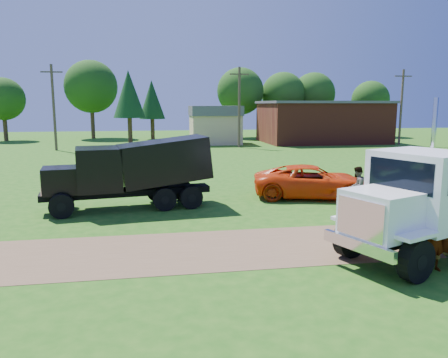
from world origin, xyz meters
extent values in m
plane|color=#1E5813|center=(0.00, 0.00, 0.00)|extent=(140.00, 140.00, 0.00)
cube|color=brown|center=(0.00, 0.00, 0.01)|extent=(120.00, 4.20, 0.01)
cube|color=black|center=(5.50, -1.38, 0.88)|extent=(8.06, 4.01, 0.33)
cylinder|color=black|center=(2.96, -3.65, 0.61)|extent=(1.27, 0.80, 1.21)
cylinder|color=black|center=(2.96, -3.65, 0.61)|extent=(0.54, 0.53, 0.42)
cylinder|color=black|center=(2.10, -1.46, 0.61)|extent=(1.27, 0.80, 1.21)
cylinder|color=black|center=(2.10, -1.46, 0.61)|extent=(0.54, 0.53, 0.42)
cylinder|color=black|center=(6.70, 0.36, 0.61)|extent=(1.27, 0.80, 1.21)
cylinder|color=black|center=(6.70, 0.36, 0.61)|extent=(0.54, 0.53, 0.42)
cube|color=white|center=(2.58, -2.54, 1.71)|extent=(2.53, 2.47, 1.32)
cube|color=silver|center=(1.66, -2.90, 1.65)|extent=(0.69, 1.57, 1.10)
cube|color=silver|center=(1.61, -2.92, 0.88)|extent=(1.08, 2.42, 0.33)
cube|color=white|center=(4.22, -1.89, 2.26)|extent=(3.12, 3.31, 2.31)
cube|color=black|center=(3.16, -2.31, 2.75)|extent=(0.86, 2.07, 0.94)
cube|color=black|center=(3.73, -0.65, 2.75)|extent=(1.55, 0.65, 0.83)
cube|color=white|center=(2.96, -3.65, 1.32)|extent=(1.41, 0.95, 0.11)
cube|color=white|center=(2.10, -1.46, 1.32)|extent=(1.41, 0.95, 0.11)
cylinder|color=silver|center=(5.17, -0.86, 2.53)|extent=(0.20, 0.20, 5.06)
cube|color=black|center=(-5.22, 6.56, 0.78)|extent=(7.82, 2.10, 0.29)
cylinder|color=black|center=(-7.94, 5.12, 0.53)|extent=(1.10, 0.49, 1.07)
cylinder|color=black|center=(-7.94, 5.12, 0.53)|extent=(0.42, 0.41, 0.37)
cylinder|color=black|center=(-8.24, 7.14, 0.53)|extent=(1.10, 0.49, 1.07)
cylinder|color=black|center=(-8.24, 7.14, 0.53)|extent=(0.42, 0.41, 0.37)
cylinder|color=black|center=(-3.53, 5.78, 0.53)|extent=(1.10, 0.49, 1.07)
cylinder|color=black|center=(-3.53, 5.78, 0.53)|extent=(0.42, 0.41, 0.37)
cylinder|color=black|center=(-3.83, 7.79, 0.53)|extent=(1.10, 0.49, 1.07)
cylinder|color=black|center=(-3.83, 7.79, 0.53)|extent=(0.42, 0.41, 0.37)
cylinder|color=black|center=(-2.29, 5.96, 0.53)|extent=(1.10, 0.49, 1.07)
cylinder|color=black|center=(-2.29, 5.96, 0.53)|extent=(0.42, 0.41, 0.37)
cylinder|color=black|center=(-2.58, 7.98, 0.53)|extent=(1.10, 0.49, 1.07)
cylinder|color=black|center=(-2.58, 7.98, 0.53)|extent=(0.42, 0.41, 0.37)
cube|color=black|center=(-8.00, 6.14, 1.50)|extent=(1.97, 1.89, 1.16)
cube|color=silver|center=(-8.86, 6.02, 1.45)|extent=(0.29, 1.45, 0.97)
cube|color=black|center=(-6.46, 6.37, 1.94)|extent=(2.26, 2.59, 1.94)
cube|color=black|center=(-7.40, 6.23, 2.38)|extent=(0.33, 1.93, 0.78)
cube|color=black|center=(-3.49, 6.81, 2.18)|extent=(4.55, 2.93, 2.35)
imported|color=red|center=(4.24, 7.42, 0.85)|extent=(6.61, 4.18, 1.70)
cube|color=black|center=(11.16, 6.30, 1.57)|extent=(0.16, 0.16, 1.02)
imported|color=#999999|center=(3.99, -3.00, 0.95)|extent=(0.75, 0.55, 1.90)
imported|color=#999999|center=(5.57, 5.09, 0.97)|extent=(1.19, 1.16, 1.93)
cube|color=maroon|center=(18.00, 40.00, 2.50)|extent=(15.00, 10.00, 5.00)
cube|color=#525156|center=(18.00, 40.00, 5.15)|extent=(15.40, 10.40, 0.30)
cube|color=tan|center=(4.00, 40.00, 1.80)|extent=(6.00, 5.00, 3.60)
cube|color=#525156|center=(4.00, 40.00, 4.10)|extent=(6.20, 5.40, 1.20)
cylinder|color=#4F3A2C|center=(-14.00, 35.00, 4.50)|extent=(0.28, 0.28, 9.00)
cube|color=#4F3A2C|center=(-14.00, 35.00, 8.20)|extent=(2.20, 0.14, 0.14)
cylinder|color=#4F3A2C|center=(6.00, 35.00, 4.50)|extent=(0.28, 0.28, 9.00)
cube|color=#4F3A2C|center=(6.00, 35.00, 8.20)|extent=(2.20, 0.14, 0.14)
cylinder|color=#4F3A2C|center=(26.00, 35.00, 4.50)|extent=(0.28, 0.28, 9.00)
cube|color=#4F3A2C|center=(26.00, 35.00, 8.20)|extent=(2.20, 0.14, 0.14)
cylinder|color=#3B2918|center=(-23.32, 49.45, 1.51)|extent=(0.56, 0.56, 3.02)
sphere|color=#1A4210|center=(-23.32, 49.45, 5.60)|extent=(5.69, 5.69, 5.69)
cylinder|color=#3B2918|center=(-12.19, 52.14, 1.99)|extent=(0.56, 0.56, 3.98)
sphere|color=#1A4210|center=(-12.19, 52.14, 7.39)|extent=(7.50, 7.50, 7.50)
cylinder|color=#3B2918|center=(-3.63, 49.21, 1.45)|extent=(0.56, 0.56, 2.90)
cone|color=black|center=(-3.63, 49.21, 5.55)|extent=(3.64, 3.64, 5.38)
cylinder|color=#3B2918|center=(9.23, 49.92, 1.83)|extent=(0.56, 0.56, 3.65)
sphere|color=#1A4210|center=(9.23, 49.92, 6.78)|extent=(6.88, 6.88, 6.88)
cylinder|color=#3B2918|center=(16.03, 50.70, 1.73)|extent=(0.56, 0.56, 3.47)
sphere|color=#1A4210|center=(16.03, 50.70, 6.44)|extent=(6.54, 6.54, 6.54)
cylinder|color=#3B2918|center=(29.34, 48.92, 1.51)|extent=(0.56, 0.56, 3.01)
sphere|color=#1A4210|center=(29.34, 48.92, 5.59)|extent=(5.68, 5.68, 5.68)
cylinder|color=#3B2918|center=(-6.56, 43.79, 1.61)|extent=(0.56, 0.56, 3.23)
cone|color=black|center=(-6.56, 43.79, 6.18)|extent=(4.06, 4.06, 5.99)
cylinder|color=#3B2918|center=(21.15, 51.38, 1.74)|extent=(0.56, 0.56, 3.49)
sphere|color=#1A4210|center=(21.15, 51.38, 6.48)|extent=(6.58, 6.58, 6.58)
camera|label=1|loc=(-4.15, -14.00, 4.82)|focal=35.00mm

